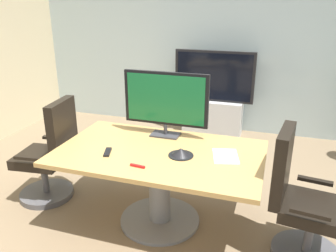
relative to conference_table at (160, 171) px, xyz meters
The scene contains 11 objects.
ground_plane 0.55m from the conference_table, 36.33° to the right, with size 7.21×7.21×0.00m, color #7A664C.
wall_back_glass_partition 2.92m from the conference_table, 88.48° to the left, with size 6.21×0.10×2.91m, color #9EB2B7.
conference_table is the anchor object (origin of this frame).
office_chair_left 1.22m from the conference_table, behind, with size 0.62×0.60×1.09m.
office_chair_right 1.23m from the conference_table, ahead, with size 0.62×0.60×1.09m.
tv_monitor 0.68m from the conference_table, 99.83° to the left, with size 0.84×0.18×0.64m.
wall_display_unit 2.42m from the conference_table, 89.41° to the left, with size 1.20×0.36×1.31m.
conference_phone 0.31m from the conference_table, ahead, with size 0.22×0.22×0.07m.
remote_control 0.50m from the conference_table, 156.39° to the right, with size 0.05×0.17×0.02m, color black.
whiteboard_marker 0.41m from the conference_table, 100.14° to the right, with size 0.13×0.02×0.02m, color red.
paper_notepad 0.62m from the conference_table, ahead, with size 0.21×0.30×0.01m, color white.
Camera 1 is at (0.87, -2.58, 2.02)m, focal length 36.67 mm.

